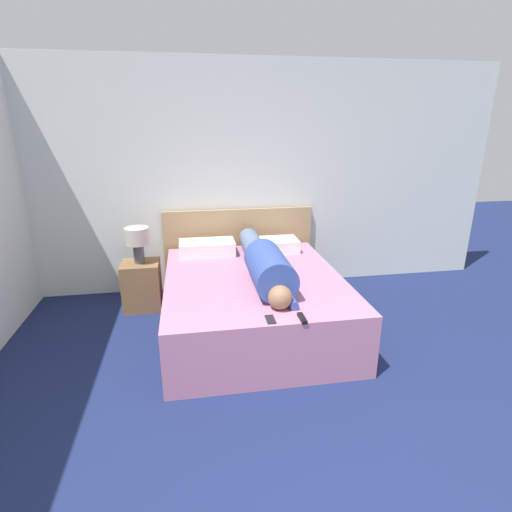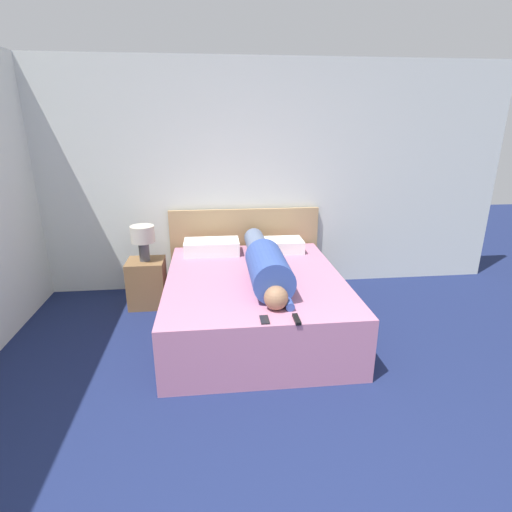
{
  "view_description": "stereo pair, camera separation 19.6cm",
  "coord_description": "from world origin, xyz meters",
  "px_view_note": "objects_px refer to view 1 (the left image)",
  "views": [
    {
      "loc": [
        -0.68,
        -0.94,
        1.93
      ],
      "look_at": [
        -0.11,
        2.39,
        0.79
      ],
      "focal_mm": 28.0,
      "sensor_mm": 36.0,
      "label": 1
    },
    {
      "loc": [
        -0.48,
        -0.97,
        1.93
      ],
      "look_at": [
        -0.11,
        2.39,
        0.79
      ],
      "focal_mm": 28.0,
      "sensor_mm": 36.0,
      "label": 2
    }
  ],
  "objects_px": {
    "bed": "(253,302)",
    "cell_phone": "(270,319)",
    "pillow_near_headboard": "(207,248)",
    "tv_remote": "(302,318)",
    "person_lying": "(265,263)",
    "table_lamp": "(138,239)",
    "pillow_second": "(272,245)",
    "nightstand": "(142,285)"
  },
  "relations": [
    {
      "from": "bed",
      "to": "cell_phone",
      "type": "distance_m",
      "value": 0.94
    },
    {
      "from": "pillow_near_headboard",
      "to": "tv_remote",
      "type": "bearing_deg",
      "value": -69.75
    },
    {
      "from": "person_lying",
      "to": "table_lamp",
      "type": "bearing_deg",
      "value": 149.29
    },
    {
      "from": "bed",
      "to": "pillow_second",
      "type": "height_order",
      "value": "pillow_second"
    },
    {
      "from": "pillow_second",
      "to": "bed",
      "type": "bearing_deg",
      "value": -114.68
    },
    {
      "from": "bed",
      "to": "tv_remote",
      "type": "relative_size",
      "value": 13.17
    },
    {
      "from": "pillow_near_headboard",
      "to": "tv_remote",
      "type": "xyz_separation_m",
      "value": [
        0.61,
        -1.65,
        -0.06
      ]
    },
    {
      "from": "pillow_near_headboard",
      "to": "cell_phone",
      "type": "distance_m",
      "value": 1.67
    },
    {
      "from": "pillow_near_headboard",
      "to": "cell_phone",
      "type": "bearing_deg",
      "value": -76.95
    },
    {
      "from": "nightstand",
      "to": "pillow_near_headboard",
      "type": "relative_size",
      "value": 0.87
    },
    {
      "from": "bed",
      "to": "nightstand",
      "type": "relative_size",
      "value": 3.81
    },
    {
      "from": "nightstand",
      "to": "pillow_second",
      "type": "relative_size",
      "value": 0.91
    },
    {
      "from": "person_lying",
      "to": "pillow_second",
      "type": "distance_m",
      "value": 0.84
    },
    {
      "from": "nightstand",
      "to": "pillow_second",
      "type": "bearing_deg",
      "value": 3.45
    },
    {
      "from": "person_lying",
      "to": "pillow_near_headboard",
      "type": "relative_size",
      "value": 2.92
    },
    {
      "from": "cell_phone",
      "to": "pillow_near_headboard",
      "type": "bearing_deg",
      "value": 103.05
    },
    {
      "from": "pillow_second",
      "to": "cell_phone",
      "type": "height_order",
      "value": "pillow_second"
    },
    {
      "from": "bed",
      "to": "tv_remote",
      "type": "distance_m",
      "value": 0.99
    },
    {
      "from": "person_lying",
      "to": "pillow_second",
      "type": "relative_size",
      "value": 3.08
    },
    {
      "from": "tv_remote",
      "to": "pillow_near_headboard",
      "type": "bearing_deg",
      "value": 110.25
    },
    {
      "from": "nightstand",
      "to": "tv_remote",
      "type": "bearing_deg",
      "value": -49.76
    },
    {
      "from": "table_lamp",
      "to": "pillow_second",
      "type": "height_order",
      "value": "table_lamp"
    },
    {
      "from": "person_lying",
      "to": "cell_phone",
      "type": "relative_size",
      "value": 13.47
    },
    {
      "from": "nightstand",
      "to": "pillow_near_headboard",
      "type": "xyz_separation_m",
      "value": [
        0.72,
        0.09,
        0.36
      ]
    },
    {
      "from": "cell_phone",
      "to": "tv_remote",
      "type": "bearing_deg",
      "value": -7.29
    },
    {
      "from": "pillow_second",
      "to": "pillow_near_headboard",
      "type": "bearing_deg",
      "value": 180.0
    },
    {
      "from": "bed",
      "to": "nightstand",
      "type": "height_order",
      "value": "bed"
    },
    {
      "from": "pillow_near_headboard",
      "to": "cell_phone",
      "type": "xyz_separation_m",
      "value": [
        0.38,
        -1.62,
        -0.07
      ]
    },
    {
      "from": "nightstand",
      "to": "table_lamp",
      "type": "bearing_deg",
      "value": 0.0
    },
    {
      "from": "nightstand",
      "to": "tv_remote",
      "type": "distance_m",
      "value": 2.07
    },
    {
      "from": "bed",
      "to": "pillow_second",
      "type": "xyz_separation_m",
      "value": [
        0.34,
        0.73,
        0.34
      ]
    },
    {
      "from": "table_lamp",
      "to": "tv_remote",
      "type": "bearing_deg",
      "value": -49.76
    },
    {
      "from": "nightstand",
      "to": "person_lying",
      "type": "distance_m",
      "value": 1.47
    },
    {
      "from": "pillow_second",
      "to": "cell_phone",
      "type": "relative_size",
      "value": 4.38
    },
    {
      "from": "bed",
      "to": "cell_phone",
      "type": "bearing_deg",
      "value": -91.23
    },
    {
      "from": "table_lamp",
      "to": "tv_remote",
      "type": "xyz_separation_m",
      "value": [
        1.33,
        -1.57,
        -0.22
      ]
    },
    {
      "from": "table_lamp",
      "to": "pillow_near_headboard",
      "type": "bearing_deg",
      "value": 6.94
    },
    {
      "from": "pillow_second",
      "to": "tv_remote",
      "type": "distance_m",
      "value": 1.66
    },
    {
      "from": "tv_remote",
      "to": "bed",
      "type": "bearing_deg",
      "value": 103.08
    },
    {
      "from": "table_lamp",
      "to": "cell_phone",
      "type": "relative_size",
      "value": 2.94
    },
    {
      "from": "bed",
      "to": "pillow_near_headboard",
      "type": "relative_size",
      "value": 3.3
    },
    {
      "from": "person_lying",
      "to": "cell_phone",
      "type": "bearing_deg",
      "value": -97.87
    }
  ]
}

